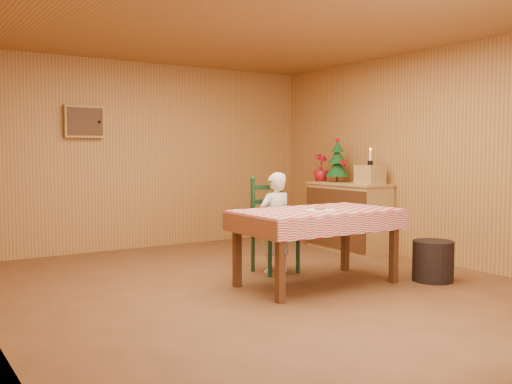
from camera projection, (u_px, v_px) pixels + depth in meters
ground at (267, 289)px, 5.62m from camera, size 6.00×6.00×0.00m
cabin_walls at (238, 107)px, 5.94m from camera, size 5.10×6.05×2.65m
dining_table at (317, 218)px, 5.76m from camera, size 1.66×0.96×0.77m
ladder_chair at (272, 227)px, 6.43m from camera, size 0.44×0.40×1.08m
seated_child at (275, 223)px, 6.38m from camera, size 0.41×0.27×1.12m
napkin at (320, 210)px, 5.71m from camera, size 0.27×0.27×0.00m
donut at (320, 208)px, 5.71m from camera, size 0.14×0.14×0.04m
shelf_unit at (348, 216)px, 7.87m from camera, size 0.54×1.24×0.93m
crate at (370, 175)px, 7.50m from camera, size 0.32×0.32×0.25m
christmas_tree at (337, 162)px, 8.03m from camera, size 0.34×0.34×0.62m
flower_arrangement at (321, 168)px, 8.26m from camera, size 0.23×0.23×0.39m
candle_set at (370, 160)px, 7.48m from camera, size 0.07×0.07×0.22m
storage_bin at (433, 261)px, 5.97m from camera, size 0.50×0.50×0.42m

